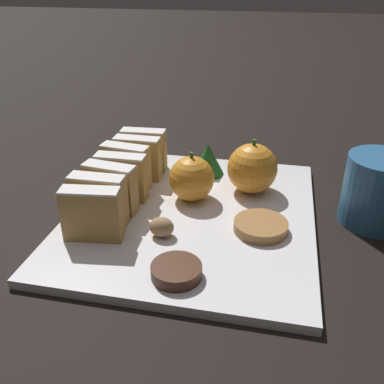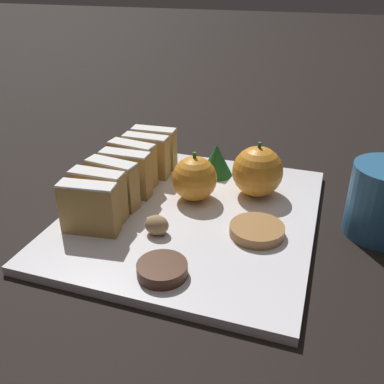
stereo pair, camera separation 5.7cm
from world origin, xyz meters
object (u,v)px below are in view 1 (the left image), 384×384
object	(u,v)px
walnut	(162,227)
chocolate_cookie	(176,271)
orange_near	(252,168)
coffee_mug	(380,191)
orange_far	(192,179)

from	to	relation	value
walnut	chocolate_cookie	size ratio (longest dim) A/B	0.55
orange_near	chocolate_cookie	size ratio (longest dim) A/B	1.45
walnut	coffee_mug	xyz separation A→B (m)	(0.27, 0.11, 0.02)
orange_far	walnut	size ratio (longest dim) A/B	2.35
orange_far	chocolate_cookie	distance (m)	0.18
orange_far	walnut	world-z (taller)	orange_far
coffee_mug	chocolate_cookie	bearing A→B (deg)	-141.61
coffee_mug	orange_near	bearing A→B (deg)	169.15
orange_near	orange_far	bearing A→B (deg)	-152.72
walnut	orange_far	bearing A→B (deg)	80.94
chocolate_cookie	orange_far	bearing A→B (deg)	96.68
walnut	coffee_mug	world-z (taller)	coffee_mug
walnut	coffee_mug	bearing A→B (deg)	22.44
orange_near	coffee_mug	world-z (taller)	coffee_mug
walnut	coffee_mug	distance (m)	0.29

